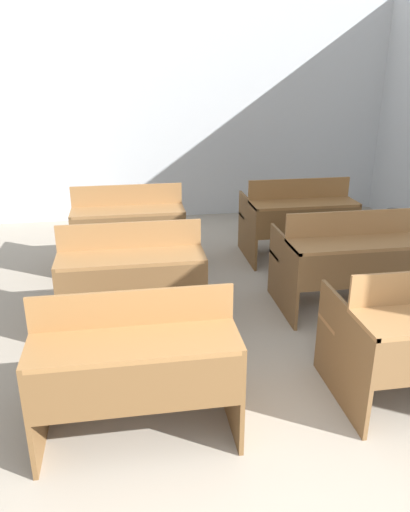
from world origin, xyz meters
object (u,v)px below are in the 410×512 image
bench_second_left (132,273)px  wastepaper_bin (394,221)px  bench_third_right (298,217)px  bench_front_left (136,359)px  bench_second_right (347,259)px  bench_third_left (129,225)px

bench_second_left → wastepaper_bin: 4.06m
bench_second_left → bench_third_right: (1.93, 1.36, 0.00)m
bench_front_left → bench_third_right: 3.31m
bench_second_left → wastepaper_bin: (3.52, 2.00, -0.32)m
bench_front_left → bench_second_right: size_ratio=1.00×
bench_third_left → bench_second_left: bearing=-89.9°
wastepaper_bin → bench_second_left: bearing=-150.4°
bench_second_left → bench_second_right: size_ratio=1.00×
bench_front_left → bench_third_right: size_ratio=1.00×
bench_front_left → bench_second_left: same height
bench_second_right → wastepaper_bin: bench_second_right is taller
bench_second_left → bench_front_left: bearing=-90.4°
bench_second_right → bench_third_right: (-0.00, 1.33, 0.00)m
bench_front_left → bench_second_left: size_ratio=1.00×
bench_second_right → bench_third_left: same height
bench_second_left → bench_third_left: size_ratio=1.00×
bench_front_left → wastepaper_bin: size_ratio=3.74×
bench_second_right → bench_front_left: bearing=-145.2°
bench_front_left → bench_second_right: (1.94, 1.35, 0.00)m
bench_front_left → bench_third_right: bearing=54.1°
bench_front_left → bench_third_left: size_ratio=1.00×
bench_second_left → bench_third_right: 2.36m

